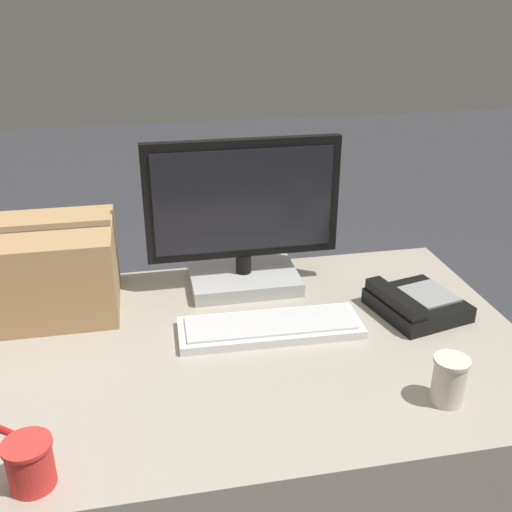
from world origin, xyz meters
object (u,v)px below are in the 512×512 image
object	(u,v)px
monitor	(243,226)
paper_cup_left	(30,464)
paper_cup_right	(449,380)
cardboard_box	(48,269)
desk_phone	(415,304)
keyboard	(270,327)

from	to	relation	value
monitor	paper_cup_left	distance (m)	0.85
monitor	paper_cup_right	world-z (taller)	monitor
paper_cup_right	cardboard_box	bearing A→B (deg)	145.86
paper_cup_left	cardboard_box	distance (m)	0.65
desk_phone	paper_cup_right	world-z (taller)	paper_cup_right
paper_cup_left	cardboard_box	size ratio (longest dim) A/B	0.26
keyboard	desk_phone	distance (m)	0.40
monitor	cardboard_box	xyz separation A→B (m)	(-0.53, -0.03, -0.07)
desk_phone	paper_cup_left	xyz separation A→B (m)	(-0.91, -0.43, 0.02)
keyboard	paper_cup_left	world-z (taller)	paper_cup_left
monitor	keyboard	distance (m)	0.32
monitor	desk_phone	distance (m)	0.51
monitor	paper_cup_left	bearing A→B (deg)	-126.08
paper_cup_left	keyboard	bearing A→B (deg)	38.63
keyboard	cardboard_box	bearing A→B (deg)	158.22
paper_cup_right	cardboard_box	xyz separation A→B (m)	(-0.85, 0.58, 0.06)
paper_cup_right	keyboard	bearing A→B (deg)	131.68
keyboard	desk_phone	xyz separation A→B (m)	(0.40, 0.02, 0.01)
monitor	desk_phone	size ratio (longest dim) A/B	2.09
cardboard_box	monitor	bearing A→B (deg)	3.43
monitor	paper_cup_left	world-z (taller)	monitor
desk_phone	paper_cup_left	bearing A→B (deg)	-168.00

